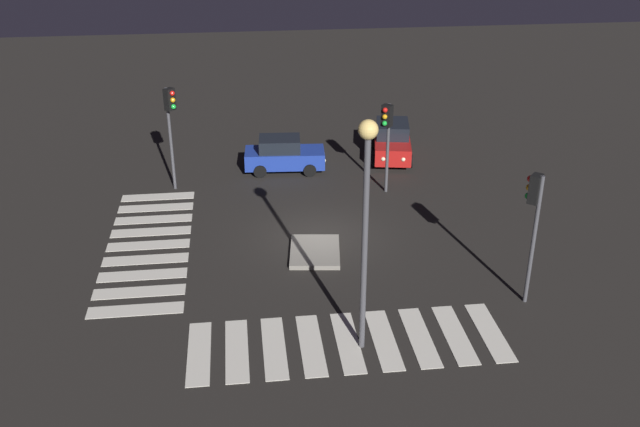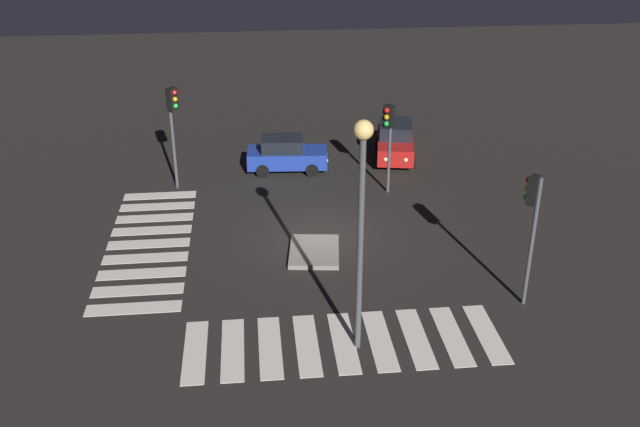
% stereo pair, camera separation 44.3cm
% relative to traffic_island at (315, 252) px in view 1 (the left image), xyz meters
% --- Properties ---
extents(ground_plane, '(80.00, 80.00, 0.00)m').
position_rel_traffic_island_xyz_m(ground_plane, '(-1.44, 0.37, -0.09)').
color(ground_plane, black).
extents(traffic_island, '(2.72, 2.17, 0.18)m').
position_rel_traffic_island_xyz_m(traffic_island, '(0.00, 0.00, 0.00)').
color(traffic_island, gray).
rests_on(traffic_island, ground).
extents(car_red, '(4.33, 2.49, 1.80)m').
position_rel_traffic_island_xyz_m(car_red, '(-9.60, 5.03, 0.79)').
color(car_red, red).
rests_on(car_red, ground).
extents(car_blue, '(2.03, 3.96, 1.69)m').
position_rel_traffic_island_xyz_m(car_blue, '(-8.49, -0.56, 0.74)').
color(car_blue, '#1E389E').
rests_on(car_blue, ground).
extents(traffic_light_south, '(0.54, 0.53, 4.76)m').
position_rel_traffic_island_xyz_m(traffic_light_south, '(-6.83, -5.60, 3.51)').
color(traffic_light_south, '#47474C').
rests_on(traffic_light_south, ground).
extents(traffic_light_north, '(0.54, 0.53, 4.64)m').
position_rel_traffic_island_xyz_m(traffic_light_north, '(4.08, 6.65, 3.42)').
color(traffic_light_north, '#47474C').
rests_on(traffic_light_north, ground).
extents(traffic_light_west, '(0.53, 0.54, 4.14)m').
position_rel_traffic_island_xyz_m(traffic_light_west, '(-5.33, 3.79, 3.05)').
color(traffic_light_west, '#47474C').
rests_on(traffic_light_west, ground).
extents(street_lamp, '(0.56, 0.56, 7.35)m').
position_rel_traffic_island_xyz_m(street_lamp, '(6.02, 0.77, 4.95)').
color(street_lamp, '#47474C').
rests_on(street_lamp, ground).
extents(crosswalk_near, '(9.90, 3.20, 0.02)m').
position_rel_traffic_island_xyz_m(crosswalk_near, '(-1.44, -6.42, -0.08)').
color(crosswalk_near, silver).
rests_on(crosswalk_near, ground).
extents(crosswalk_side, '(3.20, 9.90, 0.02)m').
position_rel_traffic_island_xyz_m(crosswalk_side, '(5.78, 0.37, -0.08)').
color(crosswalk_side, silver).
rests_on(crosswalk_side, ground).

